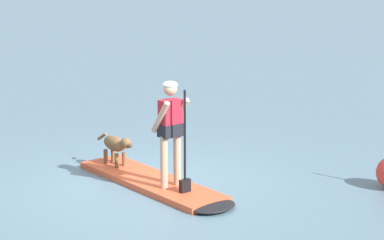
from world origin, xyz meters
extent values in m
plane|color=slate|center=(0.00, 0.00, 0.00)|extent=(400.00, 400.00, 0.00)
cube|color=#E55933|center=(0.00, 0.00, 0.05)|extent=(3.13, 1.20, 0.10)
ellipsoid|color=black|center=(1.51, -0.21, 0.05)|extent=(0.66, 0.82, 0.10)
cylinder|color=tan|center=(0.55, 0.05, 0.52)|extent=(0.12, 0.12, 0.83)
cylinder|color=tan|center=(0.51, -0.20, 0.52)|extent=(0.12, 0.12, 0.83)
cube|color=black|center=(0.53, -0.07, 1.01)|extent=(0.27, 0.39, 0.20)
cube|color=#B21E2D|center=(0.53, -0.07, 1.21)|extent=(0.25, 0.36, 0.56)
sphere|color=tan|center=(0.53, -0.07, 1.66)|extent=(0.22, 0.22, 0.22)
ellipsoid|color=white|center=(0.53, -0.07, 1.72)|extent=(0.23, 0.23, 0.11)
cylinder|color=tan|center=(0.55, 0.11, 1.25)|extent=(0.43, 0.15, 0.54)
cylinder|color=tan|center=(0.50, -0.26, 1.25)|extent=(0.43, 0.15, 0.54)
cylinder|color=black|center=(0.87, -0.12, 0.90)|extent=(0.04, 0.04, 1.59)
cube|color=black|center=(0.87, -0.12, 0.20)|extent=(0.10, 0.19, 0.20)
ellipsoid|color=brown|center=(-1.02, 0.14, 0.47)|extent=(0.59, 0.30, 0.26)
ellipsoid|color=brown|center=(-0.68, 0.10, 0.55)|extent=(0.24, 0.19, 0.18)
ellipsoid|color=#503923|center=(-0.57, 0.08, 0.53)|extent=(0.13, 0.10, 0.08)
cylinder|color=brown|center=(-1.40, 0.20, 0.52)|extent=(0.27, 0.09, 0.18)
cylinder|color=brown|center=(-0.84, 0.20, 0.22)|extent=(0.07, 0.07, 0.24)
cylinder|color=brown|center=(-0.86, 0.04, 0.22)|extent=(0.07, 0.07, 0.24)
cylinder|color=brown|center=(-1.18, 0.24, 0.22)|extent=(0.07, 0.07, 0.24)
cylinder|color=brown|center=(-1.20, 0.09, 0.22)|extent=(0.07, 0.07, 0.24)
camera|label=1|loc=(8.21, -8.03, 3.77)|focal=69.24mm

